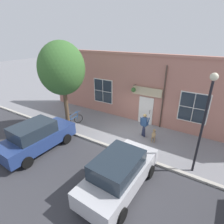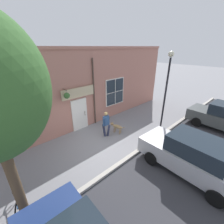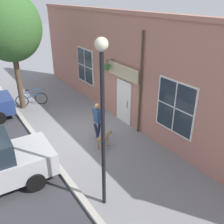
% 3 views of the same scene
% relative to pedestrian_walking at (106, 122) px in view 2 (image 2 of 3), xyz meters
% --- Properties ---
extents(ground_plane, '(90.00, 90.00, 0.00)m').
position_rel_pedestrian_walking_xyz_m(ground_plane, '(0.30, -0.93, -0.97)').
color(ground_plane, gray).
extents(storefront_facade, '(0.95, 18.00, 5.13)m').
position_rel_pedestrian_walking_xyz_m(storefront_facade, '(-2.04, -0.93, 1.59)').
color(storefront_facade, '#B27566').
rests_on(storefront_facade, ground_plane).
extents(pedestrian_walking, '(0.53, 0.55, 1.64)m').
position_rel_pedestrian_walking_xyz_m(pedestrian_walking, '(0.00, 0.00, 0.00)').
color(pedestrian_walking, '#282D47').
rests_on(pedestrian_walking, ground_plane).
extents(dog_on_leash, '(1.06, 0.43, 0.67)m').
position_rel_pedestrian_walking_xyz_m(dog_on_leash, '(0.15, 0.74, -0.53)').
color(dog_on_leash, '#997A51').
rests_on(dog_on_leash, ground_plane).
extents(leaning_bicycle, '(1.69, 0.52, 1.00)m').
position_rel_pedestrian_walking_xyz_m(leaning_bicycle, '(1.31, -5.13, -0.60)').
color(leaning_bicycle, black).
rests_on(leaning_bicycle, ground_plane).
extents(parked_car_mid_block, '(4.36, 2.06, 1.75)m').
position_rel_pedestrian_walking_xyz_m(parked_car_mid_block, '(4.67, 0.78, -0.10)').
color(parked_car_mid_block, '#B7B7BC').
rests_on(parked_car_mid_block, ground_plane).
extents(street_lamp, '(0.32, 0.32, 4.88)m').
position_rel_pedestrian_walking_xyz_m(street_lamp, '(1.77, 3.36, 2.21)').
color(street_lamp, black).
rests_on(street_lamp, ground_plane).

